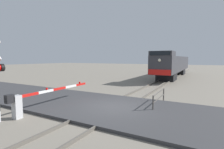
# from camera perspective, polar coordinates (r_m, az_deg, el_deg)

# --- Properties ---
(ground_plane) EXTENTS (160.00, 160.00, 0.00)m
(ground_plane) POSITION_cam_1_polar(r_m,az_deg,el_deg) (10.39, 0.39, -11.37)
(ground_plane) COLOR gray
(rail_track_left) EXTENTS (0.08, 80.00, 0.15)m
(rail_track_left) POSITION_cam_1_polar(r_m,az_deg,el_deg) (10.71, -3.04, -10.44)
(rail_track_left) COLOR #59544C
(rail_track_left) RESTS_ON ground_plane
(rail_track_right) EXTENTS (0.08, 80.00, 0.15)m
(rail_track_right) POSITION_cam_1_polar(r_m,az_deg,el_deg) (10.06, 4.06, -11.50)
(rail_track_right) COLOR #59544C
(rail_track_right) RESTS_ON ground_plane
(road_surface) EXTENTS (36.00, 5.86, 0.15)m
(road_surface) POSITION_cam_1_polar(r_m,az_deg,el_deg) (10.37, 0.39, -10.96)
(road_surface) COLOR #38383A
(road_surface) RESTS_ON ground_plane
(locomotive) EXTENTS (2.70, 19.15, 3.86)m
(locomotive) POSITION_cam_1_polar(r_m,az_deg,el_deg) (29.49, 19.59, 3.16)
(locomotive) COLOR black
(locomotive) RESTS_ON ground_plane
(crossing_gate) EXTENTS (0.36, 5.98, 1.28)m
(crossing_gate) POSITION_cam_1_polar(r_m,az_deg,el_deg) (10.25, -25.27, -7.48)
(crossing_gate) COLOR silver
(crossing_gate) RESTS_ON ground_plane
(guard_railing) EXTENTS (0.08, 2.75, 0.95)m
(guard_railing) POSITION_cam_1_polar(r_m,az_deg,el_deg) (11.16, 15.27, -7.08)
(guard_railing) COLOR #4C4742
(guard_railing) RESTS_ON ground_plane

